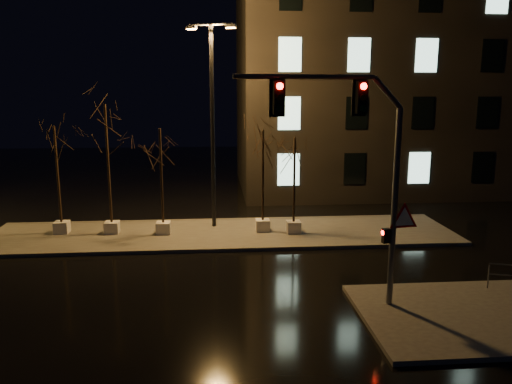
{
  "coord_description": "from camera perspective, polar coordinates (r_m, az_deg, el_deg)",
  "views": [
    {
      "loc": [
        -0.34,
        -17.0,
        6.76
      ],
      "look_at": [
        1.28,
        2.48,
        2.8
      ],
      "focal_mm": 35.0,
      "sensor_mm": 36.0,
      "label": 1
    }
  ],
  "objects": [
    {
      "name": "ground",
      "position": [
        18.3,
        -3.4,
        -10.25
      ],
      "size": [
        90.0,
        90.0,
        0.0
      ],
      "primitive_type": "plane",
      "color": "black",
      "rests_on": "ground"
    },
    {
      "name": "median",
      "position": [
        23.96,
        -3.75,
        -4.78
      ],
      "size": [
        22.0,
        5.0,
        0.15
      ],
      "primitive_type": "cube",
      "color": "#47443F",
      "rests_on": "ground"
    },
    {
      "name": "sidewalk_corner",
      "position": [
        16.98,
        23.85,
        -12.76
      ],
      "size": [
        7.0,
        5.0,
        0.15
      ],
      "primitive_type": "cube",
      "color": "#47443F",
      "rests_on": "ground"
    },
    {
      "name": "building",
      "position": [
        37.84,
        17.94,
        12.02
      ],
      "size": [
        25.0,
        12.0,
        15.0
      ],
      "primitive_type": "cube",
      "color": "black",
      "rests_on": "ground"
    },
    {
      "name": "tree_0",
      "position": [
        24.8,
        -21.92,
        4.45
      ],
      "size": [
        1.8,
        1.8,
        5.2
      ],
      "color": "silver",
      "rests_on": "median"
    },
    {
      "name": "tree_1",
      "position": [
        23.9,
        -16.73,
        6.41
      ],
      "size": [
        1.8,
        1.8,
        6.21
      ],
      "color": "silver",
      "rests_on": "median"
    },
    {
      "name": "tree_2",
      "position": [
        23.33,
        -10.86,
        4.46
      ],
      "size": [
        1.8,
        1.8,
        5.08
      ],
      "color": "silver",
      "rests_on": "median"
    },
    {
      "name": "tree_3",
      "position": [
        23.4,
        0.79,
        4.51
      ],
      "size": [
        1.8,
        1.8,
        4.98
      ],
      "color": "silver",
      "rests_on": "median"
    },
    {
      "name": "tree_4",
      "position": [
        23.19,
        4.43,
        3.77
      ],
      "size": [
        1.8,
        1.8,
        4.65
      ],
      "color": "silver",
      "rests_on": "median"
    },
    {
      "name": "traffic_signal_mast",
      "position": [
        14.99,
        11.96,
        3.67
      ],
      "size": [
        5.76,
        0.83,
        7.07
      ],
      "rotation": [
        0.0,
        0.0,
        0.14
      ],
      "color": "#585A60",
      "rests_on": "sidewalk_corner"
    },
    {
      "name": "streetlight_main",
      "position": [
        24.2,
        -5.02,
        8.99
      ],
      "size": [
        2.36,
        1.07,
        9.69
      ],
      "rotation": [
        0.0,
        0.0,
        -0.34
      ],
      "color": "black",
      "rests_on": "median"
    }
  ]
}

